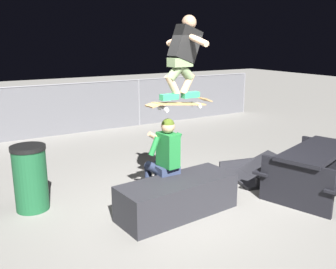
% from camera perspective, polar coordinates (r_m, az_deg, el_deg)
% --- Properties ---
extents(ground_plane, '(40.00, 40.00, 0.00)m').
position_cam_1_polar(ground_plane, '(5.77, 1.54, -10.91)').
color(ground_plane, gray).
extents(ledge_box_main, '(1.80, 0.82, 0.52)m').
position_cam_1_polar(ledge_box_main, '(5.47, 1.43, -9.41)').
color(ledge_box_main, '#28282D').
rests_on(ledge_box_main, ground).
extents(person_sitting_on_ledge, '(0.60, 0.77, 1.35)m').
position_cam_1_polar(person_sitting_on_ledge, '(5.61, -0.66, -3.33)').
color(person_sitting_on_ledge, '#2D3856').
rests_on(person_sitting_on_ledge, ground).
extents(skateboard, '(1.03, 0.25, 0.13)m').
position_cam_1_polar(skateboard, '(5.28, 1.81, 4.65)').
color(skateboard, '#AD8451').
extents(skater_airborne, '(0.62, 0.89, 1.12)m').
position_cam_1_polar(skater_airborne, '(5.25, 2.39, 12.13)').
color(skater_airborne, '#2D9E66').
extents(kicker_ramp, '(1.22, 1.20, 0.44)m').
position_cam_1_polar(kicker_ramp, '(7.09, 13.61, -5.78)').
color(kicker_ramp, '#28282D').
rests_on(kicker_ramp, ground).
extents(picnic_table_back, '(2.03, 1.80, 0.75)m').
position_cam_1_polar(picnic_table_back, '(6.54, 21.43, -4.16)').
color(picnic_table_back, black).
rests_on(picnic_table_back, ground).
extents(trash_bin, '(0.50, 0.50, 0.97)m').
position_cam_1_polar(trash_bin, '(5.87, -20.05, -6.17)').
color(trash_bin, '#19512D').
rests_on(trash_bin, ground).
extents(fence_back, '(12.05, 0.05, 1.34)m').
position_cam_1_polar(fence_back, '(10.26, -14.48, 4.05)').
color(fence_back, slate).
rests_on(fence_back, ground).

